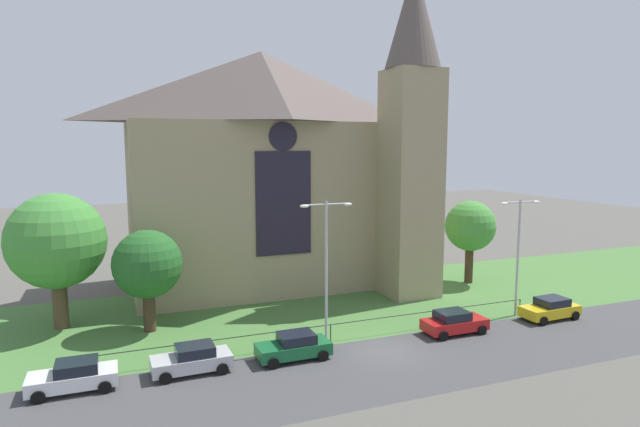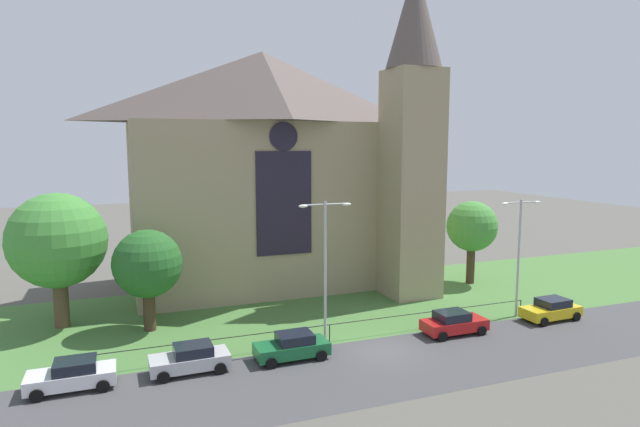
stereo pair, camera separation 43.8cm
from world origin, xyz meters
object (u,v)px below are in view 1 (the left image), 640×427
Objects in this scene: parked_car_green at (294,346)px; tree_left_near at (147,265)px; tree_left_far at (56,242)px; parked_car_red at (454,322)px; streetlamp_far at (519,242)px; church_building at (273,167)px; parked_car_white at (74,376)px; streetlamp_near at (326,255)px; parked_car_yellow at (550,309)px; parked_car_silver at (192,359)px; tree_right_far at (470,227)px.

tree_left_near is at bearing -47.34° from parked_car_green.
tree_left_far is 2.16× the size of parked_car_red.
streetlamp_far is (30.15, -9.11, -0.52)m from tree_left_far.
church_building is 2.87× the size of tree_left_far.
church_building reaches higher than parked_car_white.
parked_car_yellow is at bearing -5.17° from streetlamp_near.
parked_car_green is (12.85, -10.72, -5.11)m from tree_left_far.
church_building is 15.29m from tree_left_near.
parked_car_yellow is (24.74, -0.13, 0.00)m from parked_car_silver.
tree_right_far reaches higher than parked_car_silver.
streetlamp_near is at bearing -171.82° from parked_car_silver.
parked_car_silver is 5.70m from parked_car_green.
tree_left_far is 31.50m from streetlamp_far.
streetlamp_near reaches higher than parked_car_red.
streetlamp_near is (15.49, -9.11, -0.28)m from tree_left_far.
streetlamp_near is (-1.11, -15.01, -4.70)m from church_building.
tree_left_near is at bearing 157.16° from parked_car_red.
streetlamp_near is 2.09× the size of parked_car_silver.
parked_car_green is (-17.30, -1.62, -4.59)m from streetlamp_far.
parked_car_white is at bearing -174.52° from streetlamp_near.
tree_left_far is (-5.49, 2.84, 1.41)m from tree_left_near.
parked_car_red and parked_car_yellow have the same top height.
church_building reaches higher than parked_car_red.
parked_car_red is (23.87, -10.56, -5.11)m from tree_left_far.
tree_left_near is 9.43m from parked_car_white.
tree_left_near is 27.77m from parked_car_yellow.
parked_car_green is (11.50, -0.26, 0.00)m from parked_car_white.
tree_left_near is 11.85m from streetlamp_near.
streetlamp_far is at bearing -0.00° from streetlamp_near.
parked_car_white is (-14.14, -1.36, -4.83)m from streetlamp_near.
parked_car_yellow is at bearing -18.37° from tree_left_far.
parked_car_yellow is at bearing -179.98° from parked_car_green.
tree_right_far is 22.90m from parked_car_green.
streetlamp_far is (14.66, -0.00, -0.24)m from streetlamp_near.
parked_car_silver is at bearing -55.63° from tree_left_far.
parked_car_green is (5.69, -0.26, 0.00)m from parked_car_silver.
parked_car_silver is at bearing -2.08° from parked_car_yellow.
church_building is at bearing 85.77° from streetlamp_near.
parked_car_green is (7.36, -7.88, -3.70)m from tree_left_near.
tree_left_near is 1.60× the size of parked_car_white.
streetlamp_near is 1.05× the size of streetlamp_far.
tree_right_far is 27.89m from parked_car_silver.
streetlamp_far is 2.00× the size of parked_car_red.
streetlamp_far is at bearing 12.96° from parked_car_red.
streetlamp_far reaches higher than parked_car_green.
streetlamp_far is 5.13m from parked_car_yellow.
parked_car_red is (7.27, -16.46, -9.53)m from church_building.
church_building is 3.86× the size of tree_left_near.
tree_right_far is 14.28m from parked_car_red.
tree_right_far is 0.87× the size of streetlamp_far.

